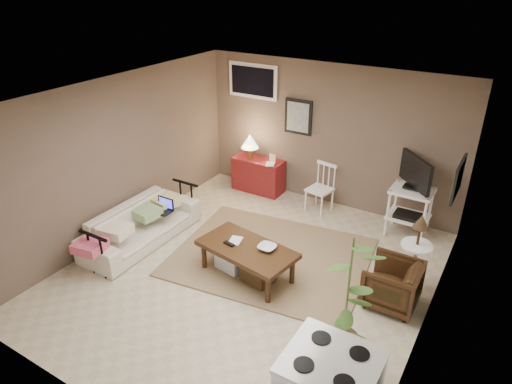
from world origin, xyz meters
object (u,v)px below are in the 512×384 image
Objects in this scene: coffee_table at (246,259)px; tv_stand at (411,195)px; side_table at (417,243)px; armchair at (392,282)px; red_console at (258,172)px; spindle_chair at (320,190)px; potted_plant at (347,298)px; sofa at (140,219)px.

tv_stand is (1.54, 2.17, 0.41)m from coffee_table.
side_table is 1.64× the size of armchair.
spindle_chair is (1.30, -0.13, 0.02)m from red_console.
potted_plant is (1.55, -2.91, 0.43)m from spindle_chair.
tv_stand is 1.30m from side_table.
armchair is at bearing -81.74° from sofa.
sofa is 3.88m from side_table.
spindle_chair is 0.54× the size of potted_plant.
red_console is at bearing -122.15° from armchair.
armchair is (3.61, 0.52, -0.05)m from sofa.
armchair is 1.27m from potted_plant.
side_table is at bearing 79.56° from potted_plant.
red_console is (-1.22, 2.32, 0.10)m from coffee_table.
coffee_table is 1.66× the size of spindle_chair.
tv_stand is (3.35, 2.25, 0.31)m from sofa.
tv_stand is (2.76, -0.15, 0.31)m from red_console.
sofa is at bearing -146.10° from tv_stand.
sofa is at bearing -177.53° from coffee_table.
armchair is (-0.13, -0.49, -0.33)m from side_table.
tv_stand is at bearing -171.74° from armchair.
sofa is 2.30× the size of spindle_chair.
side_table is at bearing -34.18° from spindle_chair.
side_table reaches higher than sofa.
tv_stand is 2.89m from potted_plant.
sofa is 2.95m from spindle_chair.
red_console is 3.56m from armchair.
potted_plant is at bearing -8.77° from armchair.
spindle_chair is 2.46m from armchair.
spindle_chair is at bearing 179.14° from tv_stand.
armchair is at bearing -81.44° from tv_stand.
potted_plant is (3.44, -0.63, 0.45)m from sofa.
coffee_table is at bearing -62.22° from red_console.
potted_plant is (0.09, -2.88, 0.14)m from tv_stand.
spindle_chair is 0.64× the size of tv_stand.
side_table is (3.74, 1.01, 0.28)m from sofa.
potted_plant reaches higher than side_table.
coffee_table is at bearing -154.22° from side_table.
side_table is (1.93, 0.93, 0.38)m from coffee_table.
red_console is 1.68× the size of armchair.
coffee_table is 0.89× the size of potted_plant.
potted_plant reaches higher than tv_stand.
armchair is (1.73, -1.75, -0.07)m from spindle_chair.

